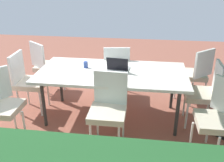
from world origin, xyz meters
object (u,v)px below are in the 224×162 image
at_px(dining_table, 112,74).
at_px(chair_south, 116,69).
at_px(chair_northeast, 0,102).
at_px(cup, 86,65).
at_px(chair_southeast, 46,64).
at_px(chair_west, 205,91).
at_px(chair_north, 108,107).
at_px(chair_east, 28,79).
at_px(chair_northwest, 219,116).
at_px(laptop, 118,67).
at_px(chair_southwest, 195,72).

bearing_deg(dining_table, chair_south, -88.89).
distance_m(chair_northeast, cup, 1.32).
distance_m(chair_southeast, cup, 1.15).
xyz_separation_m(chair_west, chair_north, (1.32, 0.64, 0.00)).
distance_m(chair_west, chair_north, 1.47).
height_order(dining_table, chair_north, chair_north).
height_order(chair_east, chair_south, same).
bearing_deg(chair_north, dining_table, 97.11).
bearing_deg(chair_southeast, chair_northwest, -170.07).
bearing_deg(chair_east, chair_west, -93.28).
bearing_deg(chair_northeast, laptop, -19.82).
height_order(chair_south, cup, chair_south).
xyz_separation_m(chair_northeast, chair_south, (-1.38, -1.43, 0.00)).
relative_size(chair_south, laptop, 2.86).
bearing_deg(chair_north, chair_southwest, 49.83).
xyz_separation_m(chair_northwest, chair_south, (1.41, -1.40, 0.00)).
xyz_separation_m(chair_east, chair_south, (-1.35, -0.66, 0.00)).
relative_size(chair_east, laptop, 2.86).
bearing_deg(chair_east, chair_south, -66.05).
distance_m(dining_table, chair_southeast, 1.55).
distance_m(chair_northeast, chair_northwest, 2.79).
xyz_separation_m(chair_north, chair_northwest, (-1.36, 0.04, 0.00)).
relative_size(chair_northeast, cup, 10.33).
bearing_deg(dining_table, chair_northeast, 28.10).
distance_m(chair_south, laptop, 0.67).
height_order(chair_southwest, cup, chair_southwest).
relative_size(chair_west, chair_northwest, 1.00).
relative_size(dining_table, chair_north, 2.25).
xyz_separation_m(chair_west, chair_south, (1.38, -0.72, 0.00)).
bearing_deg(chair_southeast, chair_west, -158.13).
distance_m(dining_table, chair_southwest, 1.52).
distance_m(chair_east, chair_southeast, 0.72).
bearing_deg(chair_west, chair_south, -115.60).
relative_size(chair_northwest, cup, 10.33).
bearing_deg(chair_south, chair_east, 17.73).
height_order(dining_table, chair_east, chair_east).
height_order(chair_southwest, chair_north, same).
xyz_separation_m(chair_southwest, laptop, (1.26, 0.61, 0.26)).
relative_size(chair_southeast, chair_south, 1.00).
bearing_deg(chair_northeast, chair_northwest, -48.24).
relative_size(chair_north, chair_northwest, 1.00).
height_order(dining_table, cup, cup).
distance_m(chair_west, chair_northwest, 0.68).
distance_m(chair_northeast, chair_southwest, 3.09).
height_order(dining_table, chair_northeast, chair_northeast).
bearing_deg(chair_northeast, chair_east, 38.89).
bearing_deg(chair_east, laptop, -89.99).
relative_size(chair_northeast, chair_south, 1.00).
distance_m(chair_east, cup, 0.98).
xyz_separation_m(dining_table, chair_northeast, (1.39, 0.74, -0.17)).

